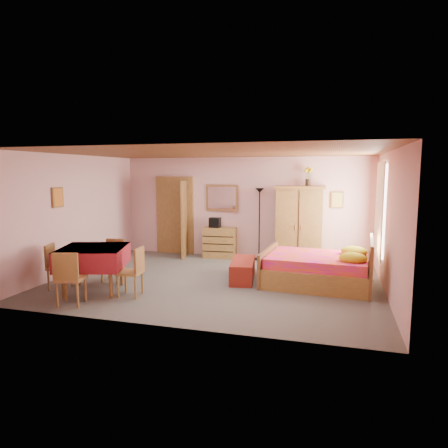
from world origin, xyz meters
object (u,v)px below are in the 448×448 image
(stereo, at_px, (215,223))
(bed, at_px, (317,260))
(chair_south, at_px, (71,278))
(chair_north, at_px, (112,261))
(dining_table, at_px, (94,269))
(chair_west, at_px, (60,267))
(chest_of_drawers, at_px, (220,243))
(chair_east, at_px, (130,272))
(wall_mirror, at_px, (222,198))
(bench, at_px, (243,270))
(wardrobe, at_px, (299,225))
(floor_lamp, at_px, (259,224))
(sunflower_vase, at_px, (308,176))

(stereo, height_order, bed, stereo)
(chair_south, bearing_deg, chair_north, 80.54)
(dining_table, height_order, chair_west, chair_west)
(chest_of_drawers, distance_m, stereo, 0.54)
(chest_of_drawers, height_order, stereo, stereo)
(chest_of_drawers, bearing_deg, chair_east, -104.59)
(wall_mirror, height_order, stereo, wall_mirror)
(chair_south, bearing_deg, bench, 29.79)
(chest_of_drawers, xyz_separation_m, bed, (2.57, -1.89, 0.09))
(wardrobe, distance_m, dining_table, 4.91)
(floor_lamp, height_order, chair_south, floor_lamp)
(wardrobe, relative_size, dining_table, 1.64)
(chair_north, relative_size, chair_west, 0.99)
(stereo, height_order, bench, stereo)
(chair_south, distance_m, chair_west, 1.10)
(bench, distance_m, chair_south, 3.36)
(wall_mirror, bearing_deg, wardrobe, -4.98)
(dining_table, bearing_deg, bench, 32.23)
(chair_south, height_order, chair_north, chair_south)
(chair_south, height_order, chair_west, chair_south)
(stereo, relative_size, floor_lamp, 0.15)
(sunflower_vase, bearing_deg, wall_mirror, 175.41)
(wardrobe, relative_size, chair_north, 2.22)
(stereo, height_order, wardrobe, wardrobe)
(chair_west, height_order, chair_east, chair_east)
(chest_of_drawers, relative_size, dining_table, 0.73)
(floor_lamp, bearing_deg, wall_mirror, 170.29)
(chair_west, bearing_deg, wall_mirror, 135.23)
(wall_mirror, xyz_separation_m, chair_north, (-1.46, -3.02, -1.12))
(chair_west, bearing_deg, stereo, 135.23)
(bed, bearing_deg, chair_east, -148.37)
(stereo, relative_size, sunflower_vase, 0.61)
(wardrobe, bearing_deg, stereo, 175.83)
(bed, bearing_deg, chair_north, -163.41)
(stereo, bearing_deg, dining_table, -110.01)
(chair_north, bearing_deg, chest_of_drawers, -124.75)
(wall_mirror, relative_size, wardrobe, 0.47)
(chair_east, bearing_deg, bed, -67.75)
(dining_table, bearing_deg, wall_mirror, 69.37)
(wall_mirror, xyz_separation_m, dining_table, (-1.41, -3.74, -1.13))
(bench, relative_size, chair_north, 1.44)
(sunflower_vase, xyz_separation_m, bench, (-1.14, -2.00, -1.91))
(floor_lamp, relative_size, bed, 0.88)
(chest_of_drawers, height_order, floor_lamp, floor_lamp)
(dining_table, distance_m, chair_north, 0.73)
(floor_lamp, distance_m, bench, 2.12)
(sunflower_vase, xyz_separation_m, chair_west, (-4.36, -3.57, -1.69))
(stereo, distance_m, chair_east, 3.64)
(chest_of_drawers, bearing_deg, wardrobe, -7.00)
(chair_north, bearing_deg, wardrobe, -149.39)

